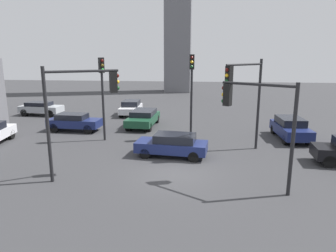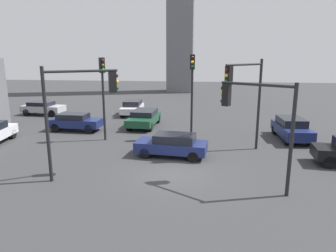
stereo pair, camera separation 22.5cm
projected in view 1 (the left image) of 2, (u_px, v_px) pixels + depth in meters
The scene contains 12 objects.
ground_plane at pixel (175, 172), 15.91m from camera, with size 106.74×106.74×0.00m, color #38383A.
traffic_light_0 at pixel (81, 99), 14.49m from camera, with size 3.01×1.94×5.36m.
traffic_light_1 at pixel (102, 84), 20.88m from camera, with size 0.45×0.48×5.65m.
traffic_light_2 at pixel (192, 81), 21.33m from camera, with size 0.32×0.46×5.85m.
traffic_light_3 at pixel (258, 111), 13.45m from camera, with size 2.94×1.88×4.79m.
traffic_light_4 at pixel (245, 88), 18.06m from camera, with size 2.36×2.41×5.60m.
car_0 at pixel (143, 118), 25.74m from camera, with size 2.23×4.66×1.35m.
car_1 at pixel (131, 107), 30.61m from camera, with size 1.96×4.00×1.41m.
car_2 at pixel (41, 108), 30.43m from camera, with size 4.13×1.95×1.31m.
car_3 at pixel (290, 128), 21.93m from camera, with size 2.04×4.36×1.51m.
car_4 at pixel (74, 122), 24.20m from camera, with size 4.09×1.81×1.36m.
car_6 at pixel (172, 145), 18.16m from camera, with size 4.28×2.09×1.35m.
Camera 1 is at (1.23, -14.92, 5.88)m, focal length 33.30 mm.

